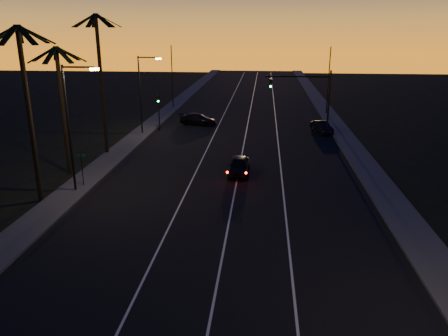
# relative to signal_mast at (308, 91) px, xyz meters

# --- Properties ---
(road) EXTENTS (20.00, 170.00, 0.01)m
(road) POSITION_rel_signal_mast_xyz_m (-7.14, -9.99, -4.78)
(road) COLOR black
(road) RESTS_ON ground
(sidewalk_left) EXTENTS (2.40, 170.00, 0.16)m
(sidewalk_left) POSITION_rel_signal_mast_xyz_m (-18.34, -9.99, -4.70)
(sidewalk_left) COLOR #3E3E3B
(sidewalk_left) RESTS_ON ground
(sidewalk_right) EXTENTS (2.40, 170.00, 0.16)m
(sidewalk_right) POSITION_rel_signal_mast_xyz_m (4.06, -9.99, -4.70)
(sidewalk_right) COLOR #3E3E3B
(sidewalk_right) RESTS_ON ground
(lane_stripe_left) EXTENTS (0.12, 160.00, 0.01)m
(lane_stripe_left) POSITION_rel_signal_mast_xyz_m (-10.14, -9.99, -4.76)
(lane_stripe_left) COLOR silver
(lane_stripe_left) RESTS_ON road
(lane_stripe_mid) EXTENTS (0.12, 160.00, 0.01)m
(lane_stripe_mid) POSITION_rel_signal_mast_xyz_m (-6.64, -9.99, -4.76)
(lane_stripe_mid) COLOR silver
(lane_stripe_mid) RESTS_ON road
(lane_stripe_right) EXTENTS (0.12, 160.00, 0.01)m
(lane_stripe_right) POSITION_rel_signal_mast_xyz_m (-3.14, -9.99, -4.76)
(lane_stripe_right) COLOR silver
(lane_stripe_right) RESTS_ON road
(palm_near) EXTENTS (4.25, 4.16, 11.53)m
(palm_near) POSITION_rel_signal_mast_xyz_m (-19.74, -21.99, 2.29)
(palm_near) COLOR black
(palm_near) RESTS_ON ground
(palm_mid) EXTENTS (4.25, 4.16, 10.03)m
(palm_mid) POSITION_rel_signal_mast_xyz_m (-20.34, -15.99, 1.47)
(palm_mid) COLOR black
(palm_mid) RESTS_ON ground
(palm_far) EXTENTS (4.25, 4.16, 12.53)m
(palm_far) POSITION_rel_signal_mast_xyz_m (-19.34, -9.99, 2.83)
(palm_far) COLOR black
(palm_far) RESTS_ON ground
(streetlight_left_near) EXTENTS (2.55, 0.26, 9.00)m
(streetlight_left_near) POSITION_rel_signal_mast_xyz_m (-17.84, -19.99, 0.54)
(streetlight_left_near) COLOR black
(streetlight_left_near) RESTS_ON ground
(streetlight_left_far) EXTENTS (2.55, 0.26, 8.50)m
(streetlight_left_far) POSITION_rel_signal_mast_xyz_m (-17.82, -1.99, 0.28)
(streetlight_left_far) COLOR black
(streetlight_left_far) RESTS_ON ground
(street_sign) EXTENTS (0.70, 0.06, 2.60)m
(street_sign) POSITION_rel_signal_mast_xyz_m (-17.94, -18.99, -3.13)
(street_sign) COLOR black
(street_sign) RESTS_ON ground
(signal_mast) EXTENTS (7.10, 0.41, 7.00)m
(signal_mast) POSITION_rel_signal_mast_xyz_m (0.00, 0.00, 0.00)
(signal_mast) COLOR black
(signal_mast) RESTS_ON ground
(signal_post) EXTENTS (0.28, 0.37, 4.20)m
(signal_post) POSITION_rel_signal_mast_xyz_m (-16.64, -0.01, -1.89)
(signal_post) COLOR black
(signal_post) RESTS_ON ground
(far_pole_left) EXTENTS (0.14, 0.14, 9.00)m
(far_pole_left) POSITION_rel_signal_mast_xyz_m (-18.14, 15.01, -0.28)
(far_pole_left) COLOR black
(far_pole_left) RESTS_ON ground
(far_pole_right) EXTENTS (0.14, 0.14, 9.00)m
(far_pole_right) POSITION_rel_signal_mast_xyz_m (3.86, 12.01, -0.28)
(far_pole_right) COLOR black
(far_pole_right) RESTS_ON ground
(lead_car) EXTENTS (1.72, 4.64, 1.41)m
(lead_car) POSITION_rel_signal_mast_xyz_m (-6.58, -14.93, -4.07)
(lead_car) COLOR black
(lead_car) RESTS_ON road
(right_car) EXTENTS (2.40, 4.12, 1.28)m
(right_car) POSITION_rel_signal_mast_xyz_m (1.86, 0.64, -4.13)
(right_car) COLOR black
(right_car) RESTS_ON road
(cross_car) EXTENTS (4.97, 3.15, 1.34)m
(cross_car) POSITION_rel_signal_mast_xyz_m (-12.66, 3.49, -4.10)
(cross_car) COLOR black
(cross_car) RESTS_ON road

